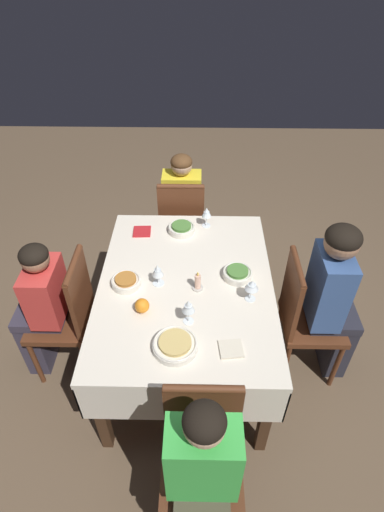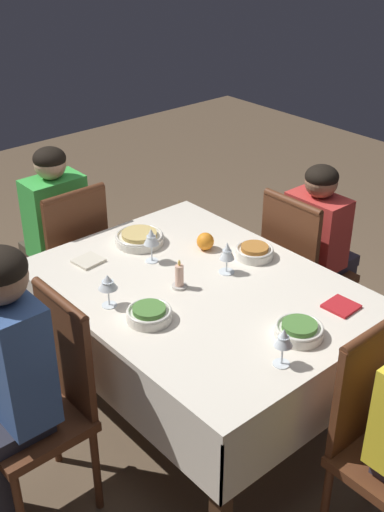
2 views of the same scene
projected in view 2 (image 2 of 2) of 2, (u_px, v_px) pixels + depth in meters
The scene contains 20 objects.
ground_plane at pixel (199, 417), 3.04m from camera, with size 8.00×8.00×0.00m, color brown.
dining_table at pixel (199, 304), 2.73m from camera, with size 1.38×1.03×0.73m.
chair_south at pixel (46, 399), 2.40m from camera, with size 0.38×0.38×0.93m.
chair_west at pixel (70, 259), 3.33m from camera, with size 0.38×0.38×0.93m.
chair_north at pixel (300, 269), 3.24m from camera, with size 0.38×0.38×0.93m.
person_adult_denim at pixel (3, 383), 2.24m from camera, with size 0.30×0.34×1.19m.
person_child_green at pixel (53, 234), 3.39m from camera, with size 0.33×0.30×1.09m.
person_child_red at pixel (322, 248), 3.30m from camera, with size 0.30×0.33×1.04m.
bowl_south at pixel (149, 314), 2.45m from camera, with size 0.18×0.18×0.06m.
wine_glass_south at pixel (108, 283), 2.50m from camera, with size 0.08×0.08×0.14m.
bowl_east at pixel (299, 330), 2.36m from camera, with size 0.18×0.18×0.06m.
wine_glass_east at pixel (283, 339), 2.18m from camera, with size 0.07×0.07×0.15m.
bowl_west at pixel (139, 238), 3.00m from camera, with size 0.23×0.23×0.06m.
wine_glass_west at pixel (151, 238), 2.80m from camera, with size 0.07×0.07×0.16m.
bowl_north at pixel (255, 252), 2.88m from camera, with size 0.17×0.17×0.06m.
wine_glass_north at pixel (227, 252), 2.73m from camera, with size 0.07×0.07×0.15m.
candle_centerpiece at pixel (179, 278), 2.65m from camera, with size 0.07×0.07×0.13m.
orange_fruit at pixel (205, 241), 2.94m from camera, with size 0.08×0.08×0.08m, color orange.
napkin_red_folded at pixel (88, 261), 2.85m from camera, with size 0.12×0.13×0.01m.
napkin_spare_side at pixel (341, 306), 2.54m from camera, with size 0.12×0.12×0.01m.
Camera 2 is at (1.70, -1.51, 2.15)m, focal length 45.00 mm.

